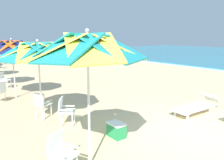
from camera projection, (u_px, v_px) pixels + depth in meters
name	position (u px, v px, depth m)	size (l,w,h in m)	color
ground_plane	(193.00, 136.00, 6.04)	(80.00, 80.00, 0.00)	beige
beach_umbrella_0	(88.00, 48.00, 4.22)	(2.29, 2.29, 2.83)	silver
plastic_chair_0	(61.00, 152.00, 4.27)	(0.60, 0.58, 0.87)	white
beach_umbrella_1	(38.00, 51.00, 6.68)	(2.59, 2.59, 2.60)	silver
plastic_chair_1	(65.00, 110.00, 6.73)	(0.63, 0.63, 0.87)	white
plastic_chair_2	(42.00, 103.00, 7.40)	(0.60, 0.62, 0.87)	white
beach_umbrella_2	(12.00, 47.00, 9.37)	(2.25, 2.25, 2.62)	silver
plastic_chair_3	(0.00, 91.00, 9.03)	(0.63, 0.63, 0.87)	white
plastic_chair_5	(4.00, 79.00, 11.48)	(0.63, 0.63, 0.87)	white
sun_lounger_1	(197.00, 106.00, 7.82)	(0.75, 2.18, 0.62)	white
cooler_box	(116.00, 130.00, 5.98)	(0.50, 0.34, 0.40)	#238C4C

